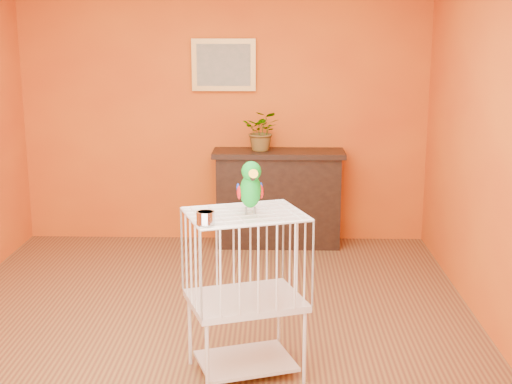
{
  "coord_description": "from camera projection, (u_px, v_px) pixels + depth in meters",
  "views": [
    {
      "loc": [
        0.49,
        -4.76,
        2.08
      ],
      "look_at": [
        0.39,
        -0.72,
        1.16
      ],
      "focal_mm": 50.0,
      "sensor_mm": 36.0,
      "label": 1
    }
  ],
  "objects": [
    {
      "name": "ground",
      "position": [
        204.0,
        327.0,
        5.11
      ],
      "size": [
        4.5,
        4.5,
        0.0
      ],
      "primitive_type": "plane",
      "color": "brown",
      "rests_on": "ground"
    },
    {
      "name": "room_shell",
      "position": [
        201.0,
        106.0,
        4.76
      ],
      "size": [
        4.5,
        4.5,
        4.5
      ],
      "color": "orange",
      "rests_on": "ground"
    },
    {
      "name": "console_cabinet",
      "position": [
        278.0,
        198.0,
        6.97
      ],
      "size": [
        1.27,
        0.46,
        0.94
      ],
      "color": "black",
      "rests_on": "ground"
    },
    {
      "name": "potted_plant",
      "position": [
        262.0,
        135.0,
        6.84
      ],
      "size": [
        0.41,
        0.44,
        0.3
      ],
      "primitive_type": "imported",
      "rotation": [
        0.0,
        0.0,
        -0.17
      ],
      "color": "#26722D",
      "rests_on": "console_cabinet"
    },
    {
      "name": "framed_picture",
      "position": [
        224.0,
        65.0,
        6.89
      ],
      "size": [
        0.62,
        0.04,
        0.5
      ],
      "color": "#B3843F",
      "rests_on": "room_shell"
    },
    {
      "name": "birdcage",
      "position": [
        245.0,
        292.0,
        4.31
      ],
      "size": [
        0.79,
        0.7,
        1.03
      ],
      "rotation": [
        0.0,
        0.0,
        0.33
      ],
      "color": "silver",
      "rests_on": "ground"
    },
    {
      "name": "feed_cup",
      "position": [
        206.0,
        218.0,
        3.94
      ],
      "size": [
        0.1,
        0.1,
        0.07
      ],
      "primitive_type": "cylinder",
      "color": "silver",
      "rests_on": "birdcage"
    },
    {
      "name": "parrot",
      "position": [
        250.0,
        187.0,
        4.14
      ],
      "size": [
        0.17,
        0.29,
        0.33
      ],
      "rotation": [
        0.0,
        0.0,
        0.18
      ],
      "color": "#59544C",
      "rests_on": "birdcage"
    }
  ]
}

